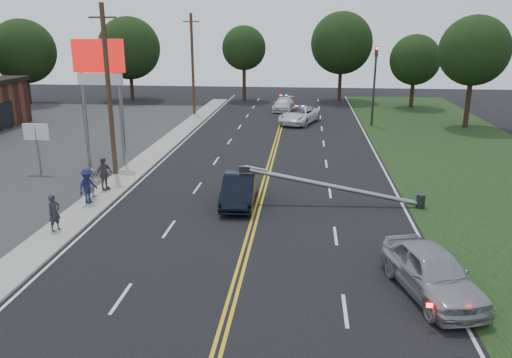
# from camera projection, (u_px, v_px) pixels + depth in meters

# --- Properties ---
(ground) EXTENTS (120.00, 120.00, 0.00)m
(ground) POSITION_uv_depth(u_px,v_px,m) (239.00, 275.00, 18.18)
(ground) COLOR black
(ground) RESTS_ON ground
(sidewalk) EXTENTS (1.80, 70.00, 0.12)m
(sidewalk) POSITION_uv_depth(u_px,v_px,m) (117.00, 185.00, 28.49)
(sidewalk) COLOR #9B968C
(sidewalk) RESTS_ON ground
(centerline_yellow) EXTENTS (0.36, 80.00, 0.00)m
(centerline_yellow) POSITION_uv_depth(u_px,v_px,m) (263.00, 190.00, 27.69)
(centerline_yellow) COLOR gold
(centerline_yellow) RESTS_ON ground
(pylon_sign) EXTENTS (3.20, 0.35, 8.00)m
(pylon_sign) POSITION_uv_depth(u_px,v_px,m) (100.00, 72.00, 30.76)
(pylon_sign) COLOR gray
(pylon_sign) RESTS_ON ground
(small_sign) EXTENTS (1.60, 0.14, 3.10)m
(small_sign) POSITION_uv_depth(u_px,v_px,m) (36.00, 136.00, 30.27)
(small_sign) COLOR gray
(small_sign) RESTS_ON ground
(traffic_signal) EXTENTS (0.28, 0.41, 7.05)m
(traffic_signal) POSITION_uv_depth(u_px,v_px,m) (375.00, 79.00, 44.70)
(traffic_signal) COLOR #2D2D30
(traffic_signal) RESTS_ON ground
(fallen_streetlight) EXTENTS (9.36, 0.44, 1.91)m
(fallen_streetlight) POSITION_uv_depth(u_px,v_px,m) (342.00, 188.00, 25.12)
(fallen_streetlight) COLOR #2D2D30
(fallen_streetlight) RESTS_ON ground
(utility_pole_mid) EXTENTS (1.60, 0.28, 10.00)m
(utility_pole_mid) POSITION_uv_depth(u_px,v_px,m) (109.00, 92.00, 29.00)
(utility_pole_mid) COLOR #382619
(utility_pole_mid) RESTS_ON ground
(utility_pole_far) EXTENTS (1.60, 0.28, 10.00)m
(utility_pole_far) POSITION_uv_depth(u_px,v_px,m) (193.00, 65.00, 49.94)
(utility_pole_far) COLOR #382619
(utility_pole_far) RESTS_ON ground
(tree_4) EXTENTS (7.26, 7.26, 9.65)m
(tree_4) POSITION_uv_depth(u_px,v_px,m) (23.00, 51.00, 57.01)
(tree_4) COLOR black
(tree_4) RESTS_ON ground
(tree_5) EXTENTS (7.47, 7.47, 9.97)m
(tree_5) POSITION_uv_depth(u_px,v_px,m) (129.00, 48.00, 60.41)
(tree_5) COLOR black
(tree_5) RESTS_ON ground
(tree_6) EXTENTS (5.28, 5.28, 8.92)m
(tree_6) POSITION_uv_depth(u_px,v_px,m) (244.00, 48.00, 59.94)
(tree_6) COLOR black
(tree_6) RESTS_ON ground
(tree_7) EXTENTS (7.32, 7.32, 10.52)m
(tree_7) POSITION_uv_depth(u_px,v_px,m) (342.00, 43.00, 59.29)
(tree_7) COLOR black
(tree_7) RESTS_ON ground
(tree_8) EXTENTS (5.50, 5.50, 7.99)m
(tree_8) POSITION_uv_depth(u_px,v_px,m) (415.00, 60.00, 54.71)
(tree_8) COLOR black
(tree_8) RESTS_ON ground
(tree_9) EXTENTS (6.03, 6.03, 9.75)m
(tree_9) POSITION_uv_depth(u_px,v_px,m) (474.00, 51.00, 43.15)
(tree_9) COLOR black
(tree_9) RESTS_ON ground
(crashed_sedan) EXTENTS (1.78, 4.61, 1.50)m
(crashed_sedan) POSITION_uv_depth(u_px,v_px,m) (239.00, 190.00, 25.37)
(crashed_sedan) COLOR black
(crashed_sedan) RESTS_ON ground
(waiting_sedan) EXTENTS (3.19, 5.17, 1.64)m
(waiting_sedan) POSITION_uv_depth(u_px,v_px,m) (432.00, 272.00, 16.70)
(waiting_sedan) COLOR #999AA0
(waiting_sedan) RESTS_ON ground
(emergency_a) EXTENTS (4.26, 6.15, 1.56)m
(emergency_a) POSITION_uv_depth(u_px,v_px,m) (299.00, 115.00, 46.70)
(emergency_a) COLOR silver
(emergency_a) RESTS_ON ground
(emergency_b) EXTENTS (2.41, 4.87, 1.36)m
(emergency_b) POSITION_uv_depth(u_px,v_px,m) (283.00, 104.00, 53.91)
(emergency_b) COLOR silver
(emergency_b) RESTS_ON ground
(bystander_a) EXTENTS (0.60, 0.71, 1.64)m
(bystander_a) POSITION_uv_depth(u_px,v_px,m) (54.00, 213.00, 21.70)
(bystander_a) COLOR #282930
(bystander_a) RESTS_ON sidewalk
(bystander_b) EXTENTS (0.75, 0.87, 1.55)m
(bystander_b) POSITION_uv_depth(u_px,v_px,m) (93.00, 183.00, 25.94)
(bystander_b) COLOR silver
(bystander_b) RESTS_ON sidewalk
(bystander_c) EXTENTS (1.02, 1.33, 1.82)m
(bystander_c) POSITION_uv_depth(u_px,v_px,m) (88.00, 186.00, 25.08)
(bystander_c) COLOR #1B2143
(bystander_c) RESTS_ON sidewalk
(bystander_d) EXTENTS (0.86, 1.16, 1.83)m
(bystander_d) POSITION_uv_depth(u_px,v_px,m) (104.00, 174.00, 27.15)
(bystander_d) COLOR #5E4F4B
(bystander_d) RESTS_ON sidewalk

